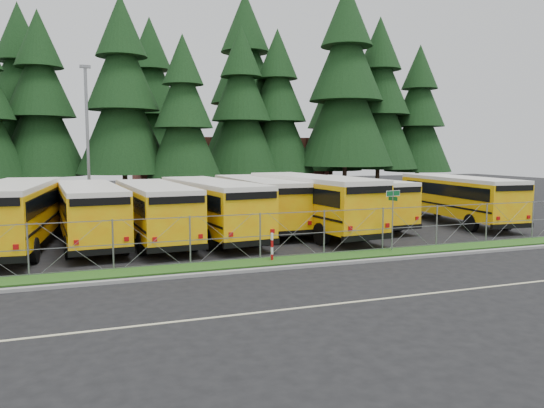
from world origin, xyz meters
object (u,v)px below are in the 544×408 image
at_px(bus_1, 90,215).
at_px(bus_3, 210,209).
at_px(bus_2, 153,213).
at_px(bus_6, 350,202).
at_px(bus_0, 17,216).
at_px(bus_5, 308,205).
at_px(striped_bollard, 272,247).
at_px(bus_4, 256,204).
at_px(light_standard, 88,137).
at_px(street_sign, 393,208).
at_px(bus_east, 455,200).

distance_m(bus_1, bus_3, 5.96).
distance_m(bus_1, bus_2, 3.06).
xyz_separation_m(bus_1, bus_6, (15.21, 1.50, -0.03)).
bearing_deg(bus_2, bus_0, 175.88).
xyz_separation_m(bus_3, bus_5, (5.56, -0.21, 0.08)).
xyz_separation_m(bus_6, striped_bollard, (-8.15, -8.27, -0.85)).
xyz_separation_m(bus_4, striped_bollard, (-2.15, -8.59, -0.91)).
height_order(bus_1, striped_bollard, bus_1).
bearing_deg(bus_4, light_standard, 136.62).
xyz_separation_m(bus_2, bus_5, (8.48, -0.07, 0.13)).
height_order(street_sign, striped_bollard, street_sign).
height_order(bus_0, bus_1, bus_0).
distance_m(bus_4, bus_east, 12.74).
distance_m(street_sign, striped_bollard, 6.06).
bearing_deg(bus_1, bus_2, -10.52).
bearing_deg(bus_4, street_sign, -66.89).
relative_size(bus_5, striped_bollard, 10.20).
bearing_deg(bus_4, bus_6, -3.72).
relative_size(bus_0, light_standard, 1.18).
bearing_deg(light_standard, bus_6, -29.90).
height_order(bus_4, bus_5, bus_5).
xyz_separation_m(bus_4, bus_east, (12.60, -1.85, -0.02)).
height_order(bus_0, bus_6, bus_0).
relative_size(bus_0, bus_east, 1.06).
bearing_deg(bus_3, bus_4, 25.17).
xyz_separation_m(street_sign, striped_bollard, (-5.89, -0.11, -1.43)).
bearing_deg(striped_bollard, light_standard, 112.08).
relative_size(bus_3, bus_6, 1.05).
relative_size(street_sign, striped_bollard, 2.34).
bearing_deg(bus_1, bus_6, 1.72).
distance_m(bus_3, bus_east, 15.86).
height_order(bus_5, bus_east, bus_5).
distance_m(bus_1, bus_6, 15.28).
bearing_deg(bus_3, street_sign, -49.45).
relative_size(bus_3, bus_5, 0.95).
xyz_separation_m(bus_2, street_sign, (9.91, -6.31, 0.56)).
xyz_separation_m(bus_0, bus_2, (6.22, -0.07, -0.09)).
height_order(bus_5, light_standard, light_standard).
bearing_deg(light_standard, bus_0, -108.02).
distance_m(bus_east, striped_bollard, 16.24).
bearing_deg(bus_east, bus_5, -173.44).
relative_size(bus_2, street_sign, 4.01).
relative_size(bus_2, bus_east, 0.99).
height_order(bus_4, striped_bollard, bus_4).
height_order(striped_bollard, light_standard, light_standard).
height_order(bus_2, bus_east, bus_east).
bearing_deg(bus_5, bus_east, -3.89).
bearing_deg(bus_2, light_standard, 101.64).
relative_size(bus_0, bus_5, 0.98).
xyz_separation_m(bus_2, bus_4, (6.17, 2.17, 0.03)).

